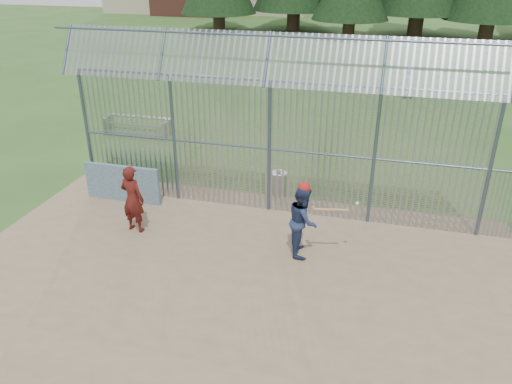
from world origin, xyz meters
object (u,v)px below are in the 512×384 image
(dugout_wall, at_px, (122,183))
(bleacher, at_px, (137,126))
(onlooker, at_px, (133,199))
(batter, at_px, (303,220))
(trash_can, at_px, (279,183))

(dugout_wall, height_order, bleacher, dugout_wall)
(dugout_wall, bearing_deg, onlooker, -52.46)
(dugout_wall, height_order, batter, batter)
(onlooker, bearing_deg, batter, -169.35)
(batter, distance_m, onlooker, 4.78)
(bleacher, bearing_deg, dugout_wall, -66.53)
(onlooker, relative_size, bleacher, 0.65)
(trash_can, bearing_deg, batter, -67.77)
(batter, xyz_separation_m, onlooker, (-4.78, -0.06, 0.03))
(batter, height_order, trash_can, batter)
(dugout_wall, height_order, trash_can, dugout_wall)
(onlooker, height_order, trash_can, onlooker)
(batter, relative_size, bleacher, 0.63)
(bleacher, bearing_deg, onlooker, -63.20)
(dugout_wall, relative_size, bleacher, 0.83)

